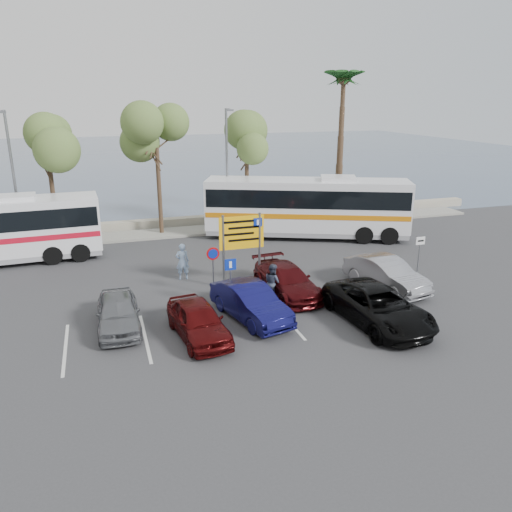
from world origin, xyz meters
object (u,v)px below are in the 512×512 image
object	(u,v)px
coach_bus_right	(307,209)
suv_black	(378,306)
car_silver_a	(118,312)
car_blue	(251,302)
car_maroon	(287,280)
street_lamp_right	(227,164)
car_silver_b	(386,274)
car_red	(198,321)
direction_sign	(242,238)
street_lamp_left	(13,173)
pedestrian_far	(273,282)
pedestrian_near	(182,262)

from	to	relation	value
coach_bus_right	suv_black	xyz separation A→B (m)	(-2.42, -13.08, -1.12)
car_silver_a	car_blue	bearing A→B (deg)	-7.19
car_maroon	suv_black	bearing A→B (deg)	-64.05
street_lamp_right	car_silver_b	xyz separation A→B (m)	(4.48, -12.81, -3.84)
car_red	direction_sign	bearing A→B (deg)	49.87
direction_sign	car_blue	xyz separation A→B (m)	(-0.73, -3.79, -1.70)
car_maroon	car_red	bearing A→B (deg)	-151.70
coach_bus_right	car_maroon	world-z (taller)	coach_bus_right
coach_bus_right	car_silver_b	distance (m)	9.85
street_lamp_left	coach_bus_right	xyz separation A→B (m)	(17.50, -3.02, -2.72)
car_red	pedestrian_far	size ratio (longest dim) A/B	2.38
car_silver_a	pedestrian_far	world-z (taller)	pedestrian_far
street_lamp_right	car_blue	xyz separation A→B (m)	(-2.72, -14.11, -3.86)
suv_black	car_silver_b	world-z (taller)	car_silver_b
car_silver_b	pedestrian_far	distance (m)	5.67
direction_sign	car_maroon	xyz separation A→B (m)	(1.67, -1.70, -1.74)
direction_sign	car_red	world-z (taller)	direction_sign
car_blue	pedestrian_near	distance (m)	5.90
car_silver_a	suv_black	bearing A→B (deg)	-14.38
street_lamp_left	car_silver_b	bearing A→B (deg)	-36.24
pedestrian_near	pedestrian_far	world-z (taller)	pedestrian_near
street_lamp_right	suv_black	size ratio (longest dim) A/B	1.47
suv_black	coach_bus_right	bearing A→B (deg)	74.89
car_red	pedestrian_far	bearing A→B (deg)	26.37
street_lamp_right	pedestrian_near	xyz separation A→B (m)	(-4.60, -8.52, -3.66)
street_lamp_left	pedestrian_far	bearing A→B (deg)	-46.65
coach_bus_right	pedestrian_far	world-z (taller)	coach_bus_right
street_lamp_left	street_lamp_right	size ratio (longest dim) A/B	1.00
suv_black	car_silver_b	xyz separation A→B (m)	(2.40, 3.29, 0.00)
suv_black	direction_sign	bearing A→B (deg)	120.58
car_blue	car_silver_b	bearing A→B (deg)	-4.50
car_red	car_silver_b	bearing A→B (deg)	6.49
coach_bus_right	pedestrian_far	distance (m)	11.12
car_silver_b	pedestrian_near	distance (m)	10.04
car_silver_a	pedestrian_far	bearing A→B (deg)	7.87
direction_sign	pedestrian_near	world-z (taller)	direction_sign
car_blue	suv_black	world-z (taller)	suv_black
suv_black	pedestrian_far	distance (m)	4.84
street_lamp_right	car_maroon	size ratio (longest dim) A/B	1.69
direction_sign	car_silver_b	distance (m)	7.13
car_maroon	car_silver_b	size ratio (longest dim) A/B	1.03
street_lamp_right	street_lamp_left	bearing A→B (deg)	180.00
street_lamp_right	coach_bus_right	size ratio (longest dim) A/B	0.61
car_silver_a	car_red	size ratio (longest dim) A/B	0.99
direction_sign	pedestrian_far	distance (m)	2.81
coach_bus_right	pedestrian_near	distance (m)	10.67
car_silver_a	direction_sign	bearing A→B (deg)	27.67
car_blue	car_silver_b	size ratio (longest dim) A/B	0.97
direction_sign	car_red	bearing A→B (deg)	-123.11
direction_sign	car_silver_b	size ratio (longest dim) A/B	0.78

